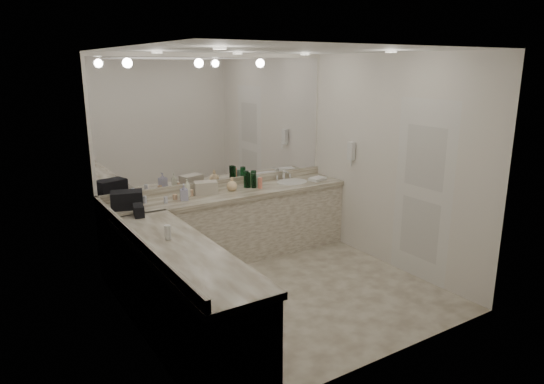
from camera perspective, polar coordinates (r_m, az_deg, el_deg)
floor at (r=5.51m, az=1.25°, el=-11.75°), size 3.20×3.20×0.00m
ceiling at (r=4.93m, az=1.43°, el=16.38°), size 3.20×3.20×0.00m
wall_back at (r=6.34m, az=-6.24°, el=4.13°), size 3.20×0.02×2.60m
wall_left at (r=4.41m, az=-16.22°, el=-1.09°), size 0.02×3.00×2.60m
wall_right at (r=6.09m, az=13.98°, el=3.33°), size 0.02×3.00×2.60m
vanity_back_base at (r=6.31m, az=-4.81°, el=-4.17°), size 3.20×0.60×0.84m
vanity_back_top at (r=6.17m, az=-4.85°, el=-0.24°), size 3.20×0.64×0.06m
vanity_left_base at (r=4.55m, az=-10.60°, el=-12.17°), size 0.60×2.40×0.84m
vanity_left_top at (r=4.37m, az=-10.76°, el=-6.86°), size 0.64×2.42×0.06m
backsplash_back at (r=6.40m, az=-6.08°, el=1.02°), size 3.20×0.04×0.10m
backsplash_left at (r=4.52m, az=-15.66°, el=-5.33°), size 0.04×3.00×0.10m
mirror_back at (r=6.26m, az=-6.32°, el=8.39°), size 3.12×0.01×1.55m
mirror_left at (r=4.31m, az=-16.52°, el=5.02°), size 0.01×2.92×1.55m
sink at (r=6.65m, az=2.37°, el=1.13°), size 0.44×0.44×0.03m
faucet at (r=6.80m, az=1.36°, el=2.09°), size 0.24×0.16×0.14m
wall_phone at (r=6.54m, az=9.30°, el=4.79°), size 0.06×0.10×0.24m
door at (r=5.81m, az=17.28°, el=0.03°), size 0.02×0.82×2.10m
black_toiletry_bag at (r=5.64m, az=-16.70°, el=-0.91°), size 0.39×0.31×0.20m
black_bag_spill at (r=5.34m, az=-15.41°, el=-2.12°), size 0.14×0.23×0.12m
cream_cosmetic_case at (r=6.07m, az=-7.80°, el=0.53°), size 0.32×0.24×0.16m
hand_towel at (r=6.77m, az=5.37°, el=1.54°), size 0.26×0.20×0.04m
lotion_left at (r=4.56m, az=-12.18°, el=-4.69°), size 0.06×0.06×0.13m
soap_bottle_a at (r=5.98m, az=-9.95°, el=0.48°), size 0.08×0.08×0.21m
soap_bottle_b at (r=5.82m, az=-10.32°, el=-0.01°), size 0.11×0.11×0.20m
soap_bottle_c at (r=6.19m, az=-4.74°, el=0.95°), size 0.17×0.17×0.18m
green_bottle_0 at (r=6.32m, az=-2.14°, el=1.34°), size 0.06×0.06×0.19m
green_bottle_1 at (r=6.33m, az=-2.84°, el=1.41°), size 0.07×0.07×0.20m
green_bottle_2 at (r=6.34m, az=-3.05°, el=1.52°), size 0.07×0.07×0.22m
green_bottle_3 at (r=6.46m, az=-2.18°, el=1.68°), size 0.07×0.07×0.20m
amenity_bottle_0 at (r=6.02m, az=-9.52°, el=-0.09°), size 0.06×0.06×0.08m
amenity_bottle_1 at (r=6.38m, az=-1.79°, el=1.27°), size 0.06×0.06×0.15m
amenity_bottle_2 at (r=6.29m, az=-1.42°, el=1.08°), size 0.06×0.06×0.14m
amenity_bottle_3 at (r=5.76m, az=-12.39°, el=-0.92°), size 0.05×0.05×0.07m
amenity_bottle_4 at (r=5.90m, az=-11.35°, el=-0.57°), size 0.06×0.06×0.06m
amenity_bottle_5 at (r=5.81m, az=-14.75°, el=-0.87°), size 0.05×0.05×0.08m
amenity_bottle_6 at (r=5.79m, az=-16.57°, el=-1.12°), size 0.04×0.04×0.07m
amenity_bottle_7 at (r=6.44m, az=-1.61°, el=1.03°), size 0.06×0.06×0.06m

